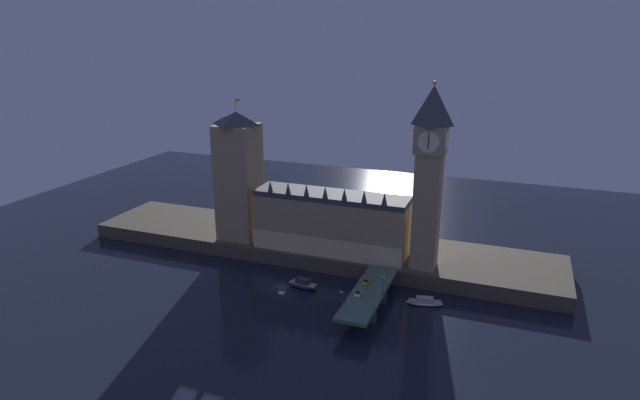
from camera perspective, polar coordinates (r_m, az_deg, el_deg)
ground_plane at (r=220.55m, az=-4.14°, el=-9.25°), size 400.00×400.00×0.00m
embankment at (r=251.81m, az=-0.43°, el=-4.87°), size 220.00×42.00×6.44m
parliament_hall at (r=234.06m, az=1.19°, el=-2.36°), size 67.57×18.33×31.48m
clock_tower at (r=213.57m, az=11.56°, el=2.84°), size 12.31×12.42×75.34m
victoria_tower at (r=247.80m, az=-8.65°, el=2.56°), size 17.58×17.58×64.93m
bridge at (r=202.19m, az=5.15°, el=-10.17°), size 11.73×46.00×7.40m
car_northbound_lead at (r=206.76m, az=4.93°, el=-8.71°), size 2.10×3.99×1.30m
car_northbound_trail at (r=198.19m, az=4.12°, el=-9.91°), size 2.09×4.47×1.34m
pedestrian_near_rail at (r=192.00m, az=2.66°, el=-10.77°), size 0.38×0.38×1.61m
street_lamp_near at (r=188.37m, az=2.30°, el=-10.29°), size 1.34×0.60×6.30m
street_lamp_mid at (r=198.03m, az=6.76°, el=-8.75°), size 1.34×0.60×7.28m
street_lamp_far at (r=213.46m, az=4.84°, el=-6.67°), size 1.34×0.60×7.25m
boat_upstream at (r=218.97m, az=-1.83°, el=-8.98°), size 13.17×6.01×4.06m
boat_downstream at (r=210.18m, az=11.10°, el=-10.63°), size 14.33×6.94×3.21m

